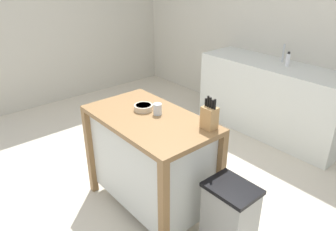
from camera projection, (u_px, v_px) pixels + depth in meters
ground_plane at (138, 196)px, 3.10m from camera, size 6.58×6.58×0.00m
wall_back at (295, 28)px, 3.96m from camera, size 5.58×0.10×2.60m
wall_left at (77, 14)px, 4.99m from camera, size 0.10×3.02×2.60m
kitchen_island at (150, 158)px, 2.78m from camera, size 1.13×0.65×0.90m
knife_block at (209, 117)px, 2.39m from camera, size 0.11×0.09×0.25m
bowl_stoneware_deep at (143, 107)px, 2.72m from camera, size 0.16×0.16×0.05m
drinking_cup at (158, 109)px, 2.63m from camera, size 0.07×0.07×0.09m
trash_bin at (229, 221)px, 2.37m from camera, size 0.36×0.28×0.63m
sink_counter at (270, 99)px, 4.10m from camera, size 1.89×0.60×0.91m
sink_faucet at (283, 53)px, 3.94m from camera, size 0.02×0.02×0.22m
bottle_dish_soap at (288, 60)px, 3.79m from camera, size 0.05×0.05×0.17m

